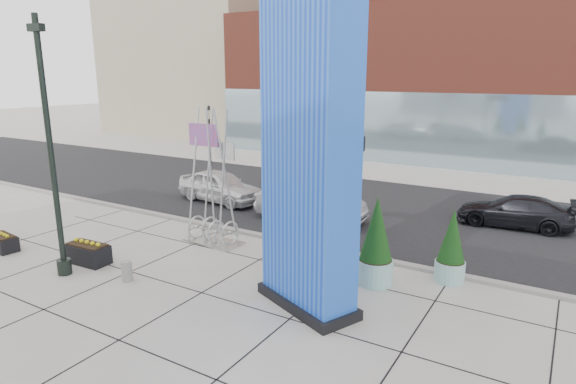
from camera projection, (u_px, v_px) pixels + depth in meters
The scene contains 19 objects.
ground at pixel (198, 274), 15.39m from camera, with size 160.00×160.00×0.00m, color #9E9991.
street_asphalt at pixel (334, 203), 23.71m from camera, with size 80.00×12.00×0.02m, color black.
curb_edge at pixel (267, 237), 18.70m from camera, with size 80.00×0.30×0.12m, color gray.
tower_podium at pixel (446, 84), 36.05m from camera, with size 34.00×10.00×11.00m, color brown.
tower_glass_front at pixel (426, 130), 32.77m from camera, with size 34.00×0.60×5.00m, color #8CA5B2.
blue_pylon at pixel (309, 129), 12.13m from camera, with size 3.31×2.44×10.07m.
lamp_post at pixel (54, 175), 14.61m from camera, with size 0.52×0.43×7.90m.
public_art_sculpture at pixel (213, 209), 17.95m from camera, with size 2.31×1.28×5.08m.
concrete_bollard at pixel (127, 271), 14.80m from camera, with size 0.33×0.33×0.65m, color gray.
overhead_street_sign at pixel (330, 153), 16.32m from camera, with size 2.00×0.43×4.23m.
round_planter_east at pixel (451, 248), 14.63m from camera, with size 0.92×0.92×2.30m.
round_planter_mid at pixel (376, 243), 14.41m from camera, with size 1.09×1.09×2.73m.
round_planter_west at pixel (327, 228), 15.97m from camera, with size 1.04×1.04×2.60m.
box_planter_north at pixel (3, 242), 17.39m from camera, with size 1.32×0.77×0.69m.
box_planter_south at pixel (88, 252), 16.20m from camera, with size 1.52×0.82×0.82m.
car_white_west at pixel (220, 186), 23.87m from camera, with size 1.86×4.63×1.58m, color silver.
car_silver_mid at pixel (311, 203), 20.75m from camera, with size 1.67×4.80×1.58m, color #929398.
car_dark_east at pixel (515, 212), 19.98m from camera, with size 1.84×4.52×1.31m, color black.
traffic_signal at pixel (210, 132), 33.32m from camera, with size 0.15×0.18×4.10m.
Camera 1 is at (9.83, -10.79, 6.23)m, focal length 30.00 mm.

